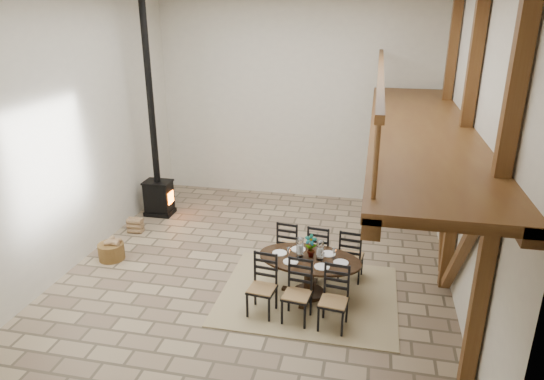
% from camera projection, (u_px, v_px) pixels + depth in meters
% --- Properties ---
extents(ground, '(8.00, 8.00, 0.00)m').
position_uv_depth(ground, '(260.00, 266.00, 9.36)').
color(ground, tan).
rests_on(ground, ground).
extents(room_shell, '(7.02, 8.02, 5.01)m').
position_uv_depth(room_shell, '(328.00, 114.00, 8.08)').
color(room_shell, beige).
rests_on(room_shell, ground).
extents(rug, '(3.00, 2.50, 0.02)m').
position_uv_depth(rug, '(309.00, 295.00, 8.40)').
color(rug, tan).
rests_on(rug, ground).
extents(dining_table, '(1.87, 2.12, 1.13)m').
position_uv_depth(dining_table, '(309.00, 275.00, 8.27)').
color(dining_table, black).
rests_on(dining_table, ground).
extents(wood_stove, '(0.65, 0.50, 5.00)m').
position_uv_depth(wood_stove, '(157.00, 170.00, 11.36)').
color(wood_stove, black).
rests_on(wood_stove, ground).
extents(log_basket, '(0.50, 0.50, 0.42)m').
position_uv_depth(log_basket, '(111.00, 251.00, 9.56)').
color(log_basket, brown).
rests_on(log_basket, ground).
extents(log_stack, '(0.34, 0.24, 0.34)m').
position_uv_depth(log_stack, '(135.00, 225.00, 10.72)').
color(log_stack, '#A3875B').
rests_on(log_stack, ground).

